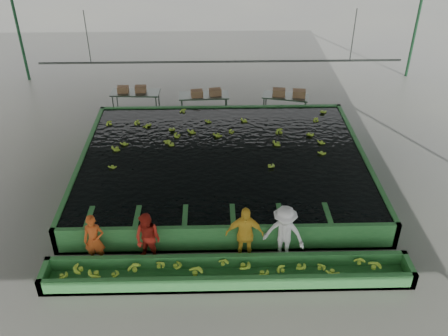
{
  "coord_description": "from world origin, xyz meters",
  "views": [
    {
      "loc": [
        -0.35,
        -13.42,
        9.92
      ],
      "look_at": [
        0.0,
        0.5,
        1.0
      ],
      "focal_mm": 40.0,
      "sensor_mm": 36.0,
      "label": 1
    }
  ],
  "objects_px": {
    "box_stack_left": "(132,92)",
    "box_stack_right": "(289,96)",
    "worker_d": "(284,234)",
    "worker_c": "(244,235)",
    "packing_table_mid": "(204,105)",
    "worker_b": "(148,239)",
    "packing_table_left": "(136,102)",
    "sorting_trough": "(228,273)",
    "flotation_tank": "(223,166)",
    "box_stack_mid": "(206,96)",
    "packing_table_right": "(285,105)",
    "worker_a": "(94,240)"
  },
  "relations": [
    {
      "from": "worker_b",
      "to": "box_stack_right",
      "type": "xyz_separation_m",
      "value": [
        5.15,
        9.17,
        0.09
      ]
    },
    {
      "from": "packing_table_mid",
      "to": "sorting_trough",
      "type": "bearing_deg",
      "value": -85.87
    },
    {
      "from": "packing_table_left",
      "to": "box_stack_mid",
      "type": "distance_m",
      "value": 3.19
    },
    {
      "from": "packing_table_left",
      "to": "packing_table_mid",
      "type": "xyz_separation_m",
      "value": [
        3.01,
        -0.41,
        0.01
      ]
    },
    {
      "from": "flotation_tank",
      "to": "sorting_trough",
      "type": "xyz_separation_m",
      "value": [
        0.0,
        -5.1,
        -0.2
      ]
    },
    {
      "from": "flotation_tank",
      "to": "worker_b",
      "type": "relative_size",
      "value": 6.15
    },
    {
      "from": "box_stack_right",
      "to": "worker_d",
      "type": "bearing_deg",
      "value": -98.49
    },
    {
      "from": "worker_c",
      "to": "flotation_tank",
      "type": "bearing_deg",
      "value": 97.98
    },
    {
      "from": "worker_c",
      "to": "worker_b",
      "type": "bearing_deg",
      "value": -178.48
    },
    {
      "from": "box_stack_mid",
      "to": "box_stack_right",
      "type": "distance_m",
      "value": 3.58
    },
    {
      "from": "packing_table_mid",
      "to": "box_stack_left",
      "type": "height_order",
      "value": "box_stack_left"
    },
    {
      "from": "sorting_trough",
      "to": "packing_table_right",
      "type": "xyz_separation_m",
      "value": [
        2.82,
        10.01,
        0.2
      ]
    },
    {
      "from": "box_stack_left",
      "to": "box_stack_mid",
      "type": "xyz_separation_m",
      "value": [
        3.25,
        -0.51,
        0.02
      ]
    },
    {
      "from": "sorting_trough",
      "to": "box_stack_left",
      "type": "xyz_separation_m",
      "value": [
        -3.87,
        10.44,
        0.71
      ]
    },
    {
      "from": "flotation_tank",
      "to": "packing_table_mid",
      "type": "relative_size",
      "value": 4.66
    },
    {
      "from": "worker_b",
      "to": "box_stack_right",
      "type": "distance_m",
      "value": 10.52
    },
    {
      "from": "packing_table_left",
      "to": "packing_table_right",
      "type": "relative_size",
      "value": 1.07
    },
    {
      "from": "worker_a",
      "to": "packing_table_left",
      "type": "xyz_separation_m",
      "value": [
        -0.05,
        9.63,
        -0.32
      ]
    },
    {
      "from": "worker_c",
      "to": "packing_table_left",
      "type": "distance_m",
      "value": 10.52
    },
    {
      "from": "worker_b",
      "to": "worker_c",
      "type": "distance_m",
      "value": 2.68
    },
    {
      "from": "packing_table_left",
      "to": "box_stack_right",
      "type": "bearing_deg",
      "value": -3.93
    },
    {
      "from": "worker_c",
      "to": "box_stack_left",
      "type": "relative_size",
      "value": 1.47
    },
    {
      "from": "worker_c",
      "to": "box_stack_mid",
      "type": "relative_size",
      "value": 1.41
    },
    {
      "from": "box_stack_mid",
      "to": "sorting_trough",
      "type": "bearing_deg",
      "value": -86.41
    },
    {
      "from": "worker_d",
      "to": "packing_table_left",
      "type": "distance_m",
      "value": 11.01
    },
    {
      "from": "box_stack_right",
      "to": "flotation_tank",
      "type": "bearing_deg",
      "value": -121.24
    },
    {
      "from": "packing_table_right",
      "to": "box_stack_mid",
      "type": "height_order",
      "value": "box_stack_mid"
    },
    {
      "from": "worker_d",
      "to": "box_stack_right",
      "type": "relative_size",
      "value": 1.29
    },
    {
      "from": "box_stack_right",
      "to": "box_stack_mid",
      "type": "bearing_deg",
      "value": -179.31
    },
    {
      "from": "flotation_tank",
      "to": "worker_d",
      "type": "relative_size",
      "value": 5.51
    },
    {
      "from": "worker_c",
      "to": "packing_table_mid",
      "type": "height_order",
      "value": "worker_c"
    },
    {
      "from": "packing_table_mid",
      "to": "box_stack_right",
      "type": "bearing_deg",
      "value": -0.82
    },
    {
      "from": "worker_d",
      "to": "worker_c",
      "type": "bearing_deg",
      "value": -159.18
    },
    {
      "from": "packing_table_left",
      "to": "box_stack_left",
      "type": "relative_size",
      "value": 1.7
    },
    {
      "from": "worker_c",
      "to": "packing_table_mid",
      "type": "bearing_deg",
      "value": 99.0
    },
    {
      "from": "worker_d",
      "to": "box_stack_left",
      "type": "xyz_separation_m",
      "value": [
        -5.46,
        9.64,
        0.05
      ]
    },
    {
      "from": "packing_table_mid",
      "to": "packing_table_right",
      "type": "bearing_deg",
      "value": -0.14
    },
    {
      "from": "box_stack_left",
      "to": "box_stack_right",
      "type": "relative_size",
      "value": 0.88
    },
    {
      "from": "flotation_tank",
      "to": "worker_b",
      "type": "xyz_separation_m",
      "value": [
        -2.19,
        -4.3,
        0.36
      ]
    },
    {
      "from": "worker_b",
      "to": "box_stack_right",
      "type": "height_order",
      "value": "worker_b"
    },
    {
      "from": "worker_a",
      "to": "box_stack_right",
      "type": "xyz_separation_m",
      "value": [
        6.63,
        9.17,
        0.1
      ]
    },
    {
      "from": "worker_a",
      "to": "box_stack_right",
      "type": "height_order",
      "value": "worker_a"
    },
    {
      "from": "box_stack_right",
      "to": "packing_table_left",
      "type": "bearing_deg",
      "value": 176.07
    },
    {
      "from": "packing_table_right",
      "to": "flotation_tank",
      "type": "bearing_deg",
      "value": -119.87
    },
    {
      "from": "flotation_tank",
      "to": "box_stack_right",
      "type": "xyz_separation_m",
      "value": [
        2.96,
        4.87,
        0.45
      ]
    },
    {
      "from": "worker_a",
      "to": "worker_b",
      "type": "xyz_separation_m",
      "value": [
        1.48,
        0.0,
        0.01
      ]
    },
    {
      "from": "worker_c",
      "to": "packing_table_left",
      "type": "relative_size",
      "value": 0.87
    },
    {
      "from": "worker_d",
      "to": "packing_table_mid",
      "type": "distance_m",
      "value": 9.52
    },
    {
      "from": "flotation_tank",
      "to": "packing_table_right",
      "type": "distance_m",
      "value": 5.67
    },
    {
      "from": "worker_a",
      "to": "packing_table_mid",
      "type": "height_order",
      "value": "worker_a"
    }
  ]
}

